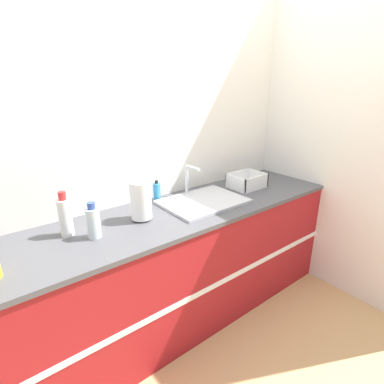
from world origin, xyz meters
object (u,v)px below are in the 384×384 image
dish_rack (247,182)px  soap_dispenser (157,191)px  bottle_clear (93,222)px  sink (203,200)px  paper_towel_roll (141,201)px  bottle_white_spray (65,216)px

dish_rack → soap_dispenser: bearing=164.6°
dish_rack → bottle_clear: (-1.33, -0.07, 0.05)m
sink → soap_dispenser: bearing=133.6°
sink → paper_towel_roll: paper_towel_roll is taller
dish_rack → paper_towel_roll: bearing=-178.6°
bottle_clear → bottle_white_spray: 0.16m
paper_towel_roll → dish_rack: 1.01m
paper_towel_roll → bottle_clear: 0.33m
soap_dispenser → dish_rack: bearing=-15.4°
bottle_clear → soap_dispenser: bottle_clear is taller
sink → dish_rack: bearing=4.6°
dish_rack → bottle_clear: bearing=-176.8°
paper_towel_roll → sink: bearing=-1.9°
dish_rack → bottle_clear: size_ratio=1.35×
sink → soap_dispenser: 0.34m
sink → dish_rack: size_ratio=2.07×
paper_towel_roll → bottle_clear: (-0.33, -0.05, -0.04)m
paper_towel_roll → bottle_white_spray: bottle_white_spray is taller
dish_rack → soap_dispenser: soap_dispenser is taller
bottle_white_spray → soap_dispenser: bearing=12.9°
paper_towel_roll → dish_rack: (1.00, 0.02, -0.08)m
paper_towel_roll → bottle_clear: size_ratio=1.20×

